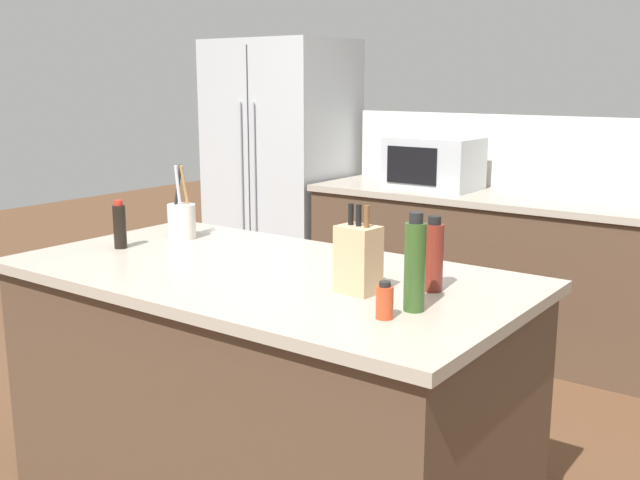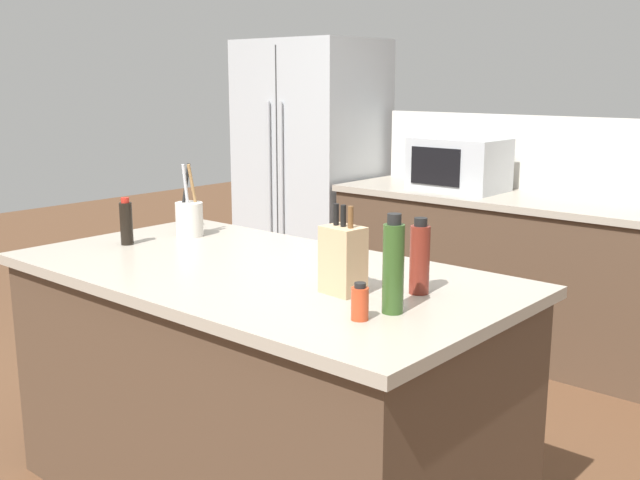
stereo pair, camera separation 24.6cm
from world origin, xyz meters
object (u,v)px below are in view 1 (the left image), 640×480
(microwave, at_px, (433,163))
(olive_oil_bottle, at_px, (415,265))
(vinegar_bottle, at_px, (433,256))
(utensil_crock, at_px, (182,220))
(soy_sauce_bottle, at_px, (120,226))
(knife_block, at_px, (358,259))
(refrigerator, at_px, (282,172))
(spice_jar_paprika, at_px, (385,301))
(spice_jar_oregano, at_px, (177,217))

(microwave, xyz_separation_m, olive_oil_bottle, (1.15, -2.30, -0.02))
(microwave, bearing_deg, vinegar_bottle, -62.32)
(utensil_crock, height_order, soy_sauce_bottle, utensil_crock)
(utensil_crock, xyz_separation_m, soy_sauce_bottle, (-0.06, -0.28, 0.01))
(olive_oil_bottle, bearing_deg, knife_block, 165.49)
(knife_block, height_order, olive_oil_bottle, olive_oil_bottle)
(refrigerator, relative_size, knife_block, 6.52)
(spice_jar_paprika, bearing_deg, microwave, 114.72)
(refrigerator, xyz_separation_m, knife_block, (2.17, -2.29, 0.11))
(knife_block, xyz_separation_m, olive_oil_bottle, (0.24, -0.06, 0.03))
(knife_block, distance_m, utensil_crock, 1.11)
(refrigerator, xyz_separation_m, spice_jar_oregano, (0.92, -1.91, 0.05))
(utensil_crock, bearing_deg, refrigerator, 118.19)
(refrigerator, distance_m, vinegar_bottle, 3.18)
(refrigerator, height_order, microwave, refrigerator)
(microwave, bearing_deg, knife_block, -68.00)
(knife_block, relative_size, spice_jar_oregano, 2.47)
(vinegar_bottle, bearing_deg, microwave, 117.68)
(microwave, relative_size, spice_jar_oregano, 4.69)
(refrigerator, bearing_deg, soy_sauce_bottle, -66.10)
(microwave, xyz_separation_m, soy_sauce_bottle, (-0.24, -2.27, -0.07))
(soy_sauce_bottle, bearing_deg, utensil_crock, 77.05)
(spice_jar_oregano, bearing_deg, olive_oil_bottle, -16.81)
(refrigerator, relative_size, spice_jar_oregano, 16.14)
(utensil_crock, bearing_deg, soy_sauce_bottle, -102.95)
(knife_block, height_order, spice_jar_paprika, knife_block)
(knife_block, distance_m, soy_sauce_bottle, 1.14)
(spice_jar_paprika, bearing_deg, olive_oil_bottle, 74.87)
(spice_jar_oregano, bearing_deg, knife_block, -17.25)
(microwave, relative_size, utensil_crock, 1.72)
(soy_sauce_bottle, bearing_deg, microwave, 84.00)
(spice_jar_oregano, xyz_separation_m, vinegar_bottle, (1.43, -0.23, 0.06))
(microwave, relative_size, knife_block, 1.90)
(knife_block, bearing_deg, olive_oil_bottle, -8.59)
(microwave, height_order, spice_jar_oregano, microwave)
(soy_sauce_bottle, distance_m, spice_jar_paprika, 1.36)
(olive_oil_bottle, distance_m, soy_sauce_bottle, 1.39)
(refrigerator, height_order, vinegar_bottle, refrigerator)
(utensil_crock, bearing_deg, olive_oil_bottle, -13.49)
(knife_block, bearing_deg, utensil_crock, 172.65)
(refrigerator, height_order, spice_jar_oregano, refrigerator)
(vinegar_bottle, bearing_deg, spice_jar_oregano, 171.03)
(vinegar_bottle, bearing_deg, knife_block, -138.97)
(microwave, distance_m, spice_jar_paprika, 2.67)
(olive_oil_bottle, xyz_separation_m, spice_jar_paprika, (-0.03, -0.12, -0.09))
(microwave, bearing_deg, spice_jar_paprika, -65.28)
(olive_oil_bottle, relative_size, spice_jar_paprika, 2.70)
(utensil_crock, height_order, olive_oil_bottle, utensil_crock)
(vinegar_bottle, bearing_deg, spice_jar_paprika, -86.03)
(spice_jar_paprika, bearing_deg, refrigerator, 133.92)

